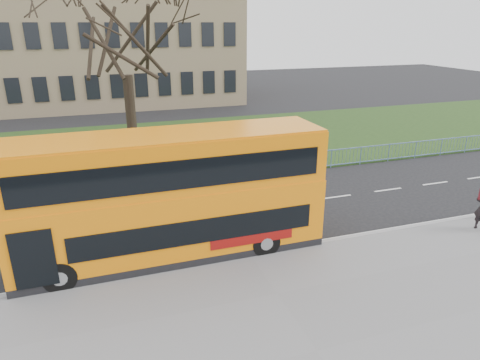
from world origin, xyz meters
name	(u,v)px	position (x,y,z in m)	size (l,w,h in m)	color
ground	(237,238)	(0.00, 0.00, 0.00)	(120.00, 120.00, 0.00)	black
pavement	(317,353)	(0.00, -6.75, 0.06)	(80.00, 10.50, 0.12)	slate
kerb	(250,255)	(0.00, -1.55, 0.07)	(80.00, 0.20, 0.14)	gray
grass_verge	(174,145)	(0.00, 14.30, 0.04)	(80.00, 15.40, 0.08)	#1F3914
guard_railing	(198,173)	(0.00, 6.60, 0.55)	(40.00, 0.12, 1.10)	#698ABA
bare_tree	(126,55)	(-3.00, 10.00, 6.42)	(8.88, 8.88, 12.69)	black
civic_building	(87,34)	(-5.00, 35.00, 7.00)	(30.00, 15.00, 14.00)	#897A57
yellow_bus	(172,194)	(-2.57, -0.51, 2.43)	(10.83, 2.65, 4.53)	orange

